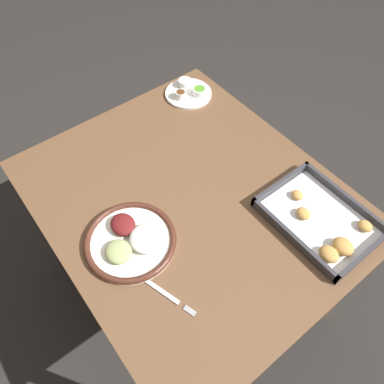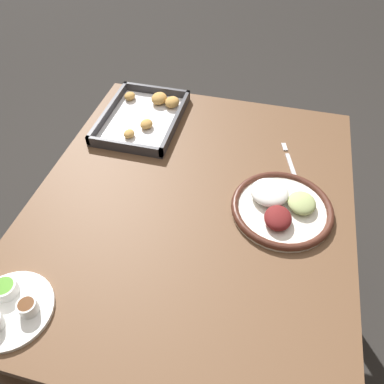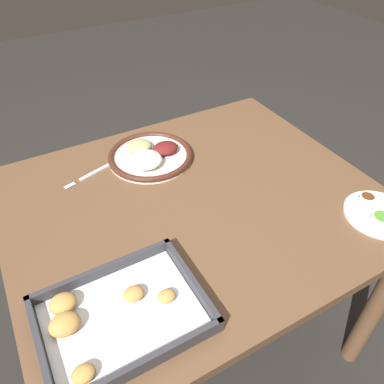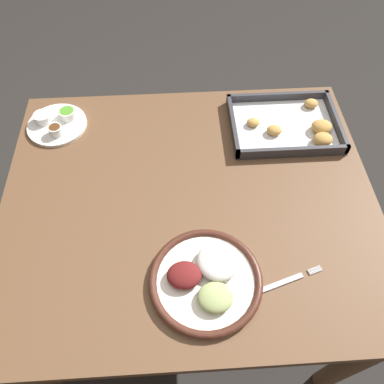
{
  "view_description": "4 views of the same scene",
  "coord_description": "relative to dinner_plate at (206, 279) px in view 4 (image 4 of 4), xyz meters",
  "views": [
    {
      "loc": [
        0.56,
        -0.43,
        1.68
      ],
      "look_at": [
        0.01,
        0.0,
        0.73
      ],
      "focal_mm": 35.0,
      "sensor_mm": 36.0,
      "label": 1
    },
    {
      "loc": [
        -0.66,
        -0.17,
        1.47
      ],
      "look_at": [
        0.01,
        0.0,
        0.73
      ],
      "focal_mm": 35.0,
      "sensor_mm": 36.0,
      "label": 2
    },
    {
      "loc": [
        0.39,
        0.69,
        1.41
      ],
      "look_at": [
        0.01,
        0.0,
        0.73
      ],
      "focal_mm": 35.0,
      "sensor_mm": 36.0,
      "label": 3
    },
    {
      "loc": [
        -0.03,
        -0.57,
        1.56
      ],
      "look_at": [
        0.01,
        0.0,
        0.73
      ],
      "focal_mm": 35.0,
      "sensor_mm": 36.0,
      "label": 4
    }
  ],
  "objects": [
    {
      "name": "ground_plane",
      "position": [
        -0.03,
        0.24,
        -0.72
      ],
      "size": [
        8.0,
        8.0,
        0.0
      ],
      "primitive_type": "plane",
      "color": "#282623"
    },
    {
      "name": "dining_table",
      "position": [
        -0.03,
        0.24,
        -0.12
      ],
      "size": [
        1.04,
        0.87,
        0.7
      ],
      "color": "brown",
      "rests_on": "ground_plane"
    },
    {
      "name": "dinner_plate",
      "position": [
        0.0,
        0.0,
        0.0
      ],
      "size": [
        0.27,
        0.27,
        0.05
      ],
      "color": "white",
      "rests_on": "dining_table"
    },
    {
      "name": "fork",
      "position": [
        0.17,
        -0.02,
        -0.01
      ],
      "size": [
        0.2,
        0.07,
        0.0
      ],
      "rotation": [
        0.0,
        0.0,
        0.3
      ],
      "color": "silver",
      "rests_on": "dining_table"
    },
    {
      "name": "saucer_plate",
      "position": [
        -0.43,
        0.54,
        -0.0
      ],
      "size": [
        0.19,
        0.19,
        0.04
      ],
      "color": "white",
      "rests_on": "dining_table"
    },
    {
      "name": "baking_tray",
      "position": [
        0.3,
        0.49,
        -0.0
      ],
      "size": [
        0.34,
        0.25,
        0.04
      ],
      "color": "#333338",
      "rests_on": "dining_table"
    }
  ]
}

